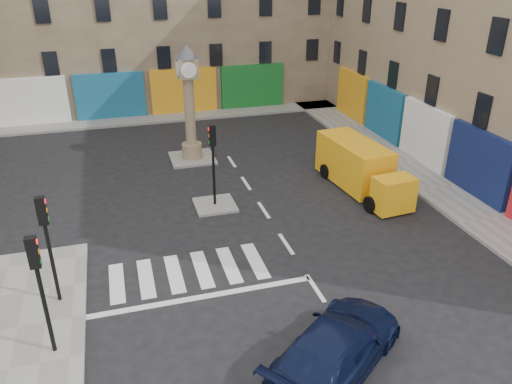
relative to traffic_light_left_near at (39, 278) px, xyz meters
name	(u,v)px	position (x,y,z in m)	size (l,w,h in m)	color
ground	(327,306)	(8.30, -0.20, -2.62)	(120.00, 120.00, 0.00)	black
sidewalk_right	(401,164)	(17.00, 9.80, -2.55)	(2.60, 30.00, 0.15)	gray
sidewalk_far	(143,119)	(4.30, 22.00, -2.55)	(32.00, 2.40, 0.15)	gray
island_near	(215,205)	(6.30, 7.80, -2.56)	(1.80, 1.80, 0.12)	gray
island_far	(192,158)	(6.30, 13.80, -2.56)	(2.40, 2.40, 0.12)	gray
traffic_light_left_near	(39,278)	(0.00, 0.00, 0.00)	(0.28, 0.22, 3.70)	black
traffic_light_left_far	(46,233)	(0.00, 2.40, 0.00)	(0.28, 0.22, 3.70)	black
traffic_light_island	(213,153)	(6.30, 7.80, -0.03)	(0.28, 0.22, 3.70)	black
clock_pillar	(189,96)	(6.30, 13.80, 0.93)	(1.20, 1.20, 6.10)	#938260
navy_sedan	(336,347)	(7.40, -2.72, -1.87)	(2.09, 5.14, 1.49)	black
yellow_van	(360,167)	(13.42, 7.74, -1.53)	(2.49, 6.16, 2.19)	#FFAE15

